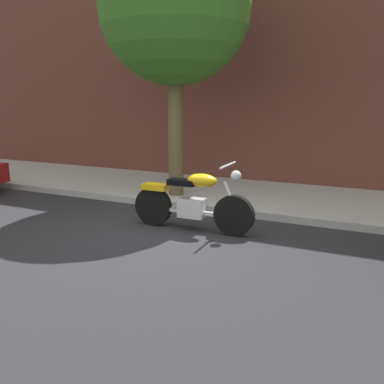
{
  "coord_description": "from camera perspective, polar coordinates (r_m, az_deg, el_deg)",
  "views": [
    {
      "loc": [
        3.44,
        -5.91,
        2.19
      ],
      "look_at": [
        0.44,
        0.38,
        0.66
      ],
      "focal_mm": 39.86,
      "sensor_mm": 36.0,
      "label": 1
    }
  ],
  "objects": [
    {
      "name": "sidewalk",
      "position": [
        9.78,
        4.3,
        -0.18
      ],
      "size": [
        20.63,
        3.04,
        0.14
      ],
      "primitive_type": "cube",
      "color": "#ADADAD",
      "rests_on": "ground"
    },
    {
      "name": "building_facade",
      "position": [
        11.3,
        8.06,
        19.47
      ],
      "size": [
        20.63,
        0.5,
        7.21
      ],
      "primitive_type": "cube",
      "color": "brown",
      "rests_on": "ground"
    },
    {
      "name": "street_tree",
      "position": [
        9.28,
        -2.33,
        23.34
      ],
      "size": [
        3.08,
        3.08,
        5.52
      ],
      "color": "brown",
      "rests_on": "ground"
    },
    {
      "name": "motorcycle",
      "position": [
        7.18,
        0.0,
        -1.44
      ],
      "size": [
        2.17,
        0.7,
        1.17
      ],
      "color": "black",
      "rests_on": "ground"
    },
    {
      "name": "ground_plane",
      "position": [
        7.18,
        -4.47,
        -5.42
      ],
      "size": [
        60.0,
        60.0,
        0.0
      ],
      "primitive_type": "plane",
      "color": "#28282D"
    }
  ]
}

